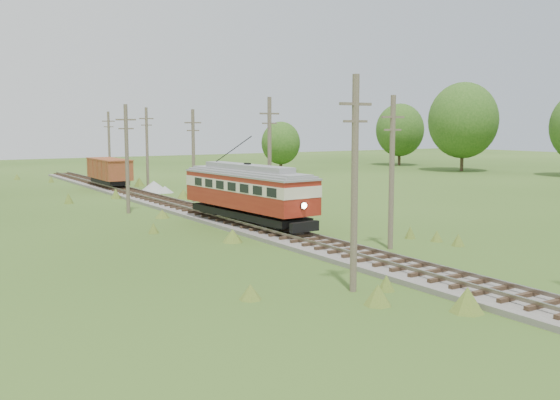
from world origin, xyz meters
TOP-DOWN VIEW (x-y plane):
  - railbed_main at (0.00, 34.00)m, footprint 3.60×96.00m
  - streetcar at (0.00, 28.59)m, footprint 3.70×12.59m
  - gondola at (0.00, 59.68)m, footprint 2.74×8.39m
  - gravel_pile at (3.01, 53.71)m, footprint 3.34×3.54m
  - utility_pole_r_2 at (3.30, 18.00)m, footprint 1.60×0.30m
  - utility_pole_r_3 at (3.20, 31.00)m, footprint 1.60×0.30m
  - utility_pole_r_4 at (3.00, 44.00)m, footprint 1.60×0.30m
  - utility_pole_r_5 at (3.40, 57.00)m, footprint 1.60×0.30m
  - utility_pole_r_6 at (3.20, 70.00)m, footprint 1.60×0.30m
  - utility_pole_l_a at (-4.20, 12.00)m, footprint 1.60×0.30m
  - utility_pole_l_b at (-4.50, 40.00)m, footprint 1.60×0.30m
  - tree_right_4 at (54.00, 58.00)m, footprint 10.50×10.50m
  - tree_right_5 at (56.00, 74.00)m, footprint 8.40×8.40m
  - tree_mid_b at (30.00, 72.00)m, footprint 5.88×5.88m

SIDE VIEW (x-z plane):
  - railbed_main at x=0.00m, z-range -0.09..0.48m
  - gravel_pile at x=3.01m, z-range -0.04..1.17m
  - gondola at x=0.00m, z-range 0.67..3.46m
  - streetcar at x=0.00m, z-range -0.20..5.50m
  - utility_pole_r_4 at x=3.00m, z-range 0.12..8.52m
  - tree_mid_b at x=30.00m, z-range 0.54..8.12m
  - utility_pole_r_2 at x=3.30m, z-range 0.12..8.72m
  - utility_pole_l_b at x=-4.50m, z-range 0.12..8.72m
  - utility_pole_r_6 at x=3.20m, z-range 0.12..8.82m
  - utility_pole_r_5 at x=3.40m, z-range 0.13..9.03m
  - utility_pole_r_3 at x=3.20m, z-range 0.13..9.13m
  - utility_pole_l_a at x=-4.20m, z-range 0.13..9.13m
  - tree_right_5 at x=56.00m, z-range 0.78..11.60m
  - tree_right_4 at x=54.00m, z-range 0.98..14.51m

